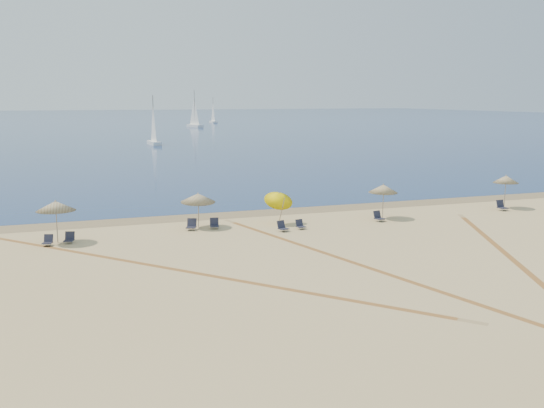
% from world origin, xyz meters
% --- Properties ---
extents(ground, '(160.00, 160.00, 0.00)m').
position_xyz_m(ground, '(0.00, 0.00, 0.00)').
color(ground, tan).
rests_on(ground, ground).
extents(ocean, '(500.00, 500.00, 0.00)m').
position_xyz_m(ocean, '(0.00, 225.00, 0.01)').
color(ocean, '#0C2151').
rests_on(ocean, ground).
extents(wet_sand, '(500.00, 500.00, 0.00)m').
position_xyz_m(wet_sand, '(0.00, 24.00, 0.00)').
color(wet_sand, olive).
rests_on(wet_sand, ground).
extents(umbrella_1, '(2.18, 2.18, 2.46)m').
position_xyz_m(umbrella_1, '(-13.28, 18.90, 2.12)').
color(umbrella_1, gray).
rests_on(umbrella_1, ground).
extents(umbrella_2, '(2.19, 2.22, 2.26)m').
position_xyz_m(umbrella_2, '(-4.81, 20.38, 1.91)').
color(umbrella_2, gray).
rests_on(umbrella_2, ground).
extents(umbrella_3, '(1.86, 1.99, 2.50)m').
position_xyz_m(umbrella_3, '(0.33, 19.56, 1.78)').
color(umbrella_3, gray).
rests_on(umbrella_3, ground).
extents(umbrella_4, '(1.98, 2.00, 2.40)m').
position_xyz_m(umbrella_4, '(7.70, 19.17, 2.06)').
color(umbrella_4, gray).
rests_on(umbrella_4, ground).
extents(umbrella_5, '(1.85, 1.85, 2.52)m').
position_xyz_m(umbrella_5, '(18.27, 19.70, 2.18)').
color(umbrella_5, gray).
rests_on(umbrella_5, ground).
extents(chair_1, '(0.65, 0.71, 0.60)m').
position_xyz_m(chair_1, '(-13.80, 18.41, 0.27)').
color(chair_1, black).
rests_on(chair_1, ground).
extents(chair_2, '(0.68, 0.74, 0.64)m').
position_xyz_m(chair_2, '(-12.65, 18.62, 0.28)').
color(chair_2, black).
rests_on(chair_2, ground).
extents(chair_3, '(0.79, 0.85, 0.70)m').
position_xyz_m(chair_3, '(-5.38, 19.82, 0.31)').
color(chair_3, black).
rests_on(chair_3, ground).
extents(chair_4, '(0.66, 0.73, 0.66)m').
position_xyz_m(chair_4, '(-3.93, 19.77, 0.29)').
color(chair_4, black).
rests_on(chair_4, ground).
extents(chair_5, '(0.69, 0.75, 0.65)m').
position_xyz_m(chair_5, '(-0.17, 17.58, 0.28)').
color(chair_5, black).
rests_on(chair_5, ground).
extents(chair_6, '(0.57, 0.64, 0.59)m').
position_xyz_m(chair_6, '(1.12, 17.85, 0.26)').
color(chair_6, black).
rests_on(chair_6, ground).
extents(chair_7, '(0.72, 0.79, 0.69)m').
position_xyz_m(chair_7, '(6.98, 18.41, 0.30)').
color(chair_7, black).
rests_on(chair_7, ground).
extents(chair_8, '(0.66, 0.76, 0.74)m').
position_xyz_m(chair_8, '(17.47, 19.03, 0.33)').
color(chair_8, black).
rests_on(chair_8, ground).
extents(sailboat_0, '(3.57, 7.10, 10.26)m').
position_xyz_m(sailboat_0, '(23.99, 154.88, 3.10)').
color(sailboat_0, white).
rests_on(sailboat_0, ocean).
extents(sailboat_1, '(1.79, 5.86, 8.62)m').
position_xyz_m(sailboat_1, '(3.13, 91.98, 2.61)').
color(sailboat_1, white).
rests_on(sailboat_1, ocean).
extents(sailboat_3, '(1.51, 5.63, 8.36)m').
position_xyz_m(sailboat_3, '(36.19, 182.65, 2.53)').
color(sailboat_3, white).
rests_on(sailboat_3, ocean).
extents(tire_tracks, '(54.51, 45.06, 0.00)m').
position_xyz_m(tire_tracks, '(0.20, 8.22, 0.00)').
color(tire_tracks, tan).
rests_on(tire_tracks, ground).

